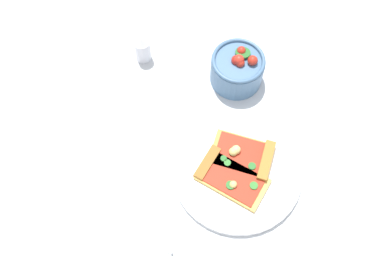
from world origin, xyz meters
The scene contains 7 objects.
ground_plane centered at (0.00, 0.00, 0.00)m, with size 2.40×2.40×0.00m, color silver.
plate centered at (0.02, -0.04, 0.01)m, with size 0.26×0.26×0.01m, color white.
pizza_slice_near centered at (0.04, -0.06, 0.02)m, with size 0.12×0.14×0.02m.
pizza_slice_far centered at (0.01, -0.02, 0.02)m, with size 0.14×0.15×0.02m.
salad_bowl centered at (0.24, -0.07, 0.04)m, with size 0.11×0.11×0.09m.
soda_glass centered at (-0.13, 0.14, 0.05)m, with size 0.08×0.08×0.11m.
pepper_shaker centered at (0.31, 0.13, 0.03)m, with size 0.03×0.03×0.07m.
Camera 1 is at (-0.27, 0.08, 0.82)m, focal length 40.82 mm.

